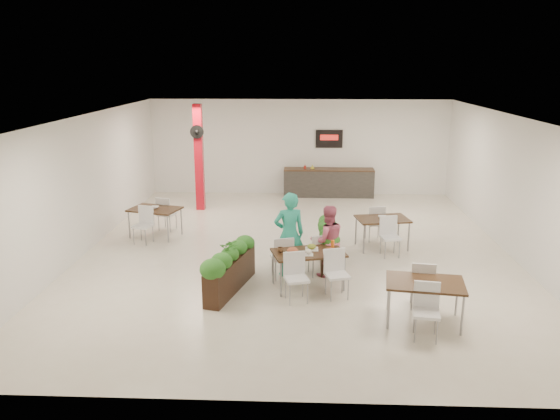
{
  "coord_description": "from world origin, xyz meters",
  "views": [
    {
      "loc": [
        0.12,
        -12.34,
        4.37
      ],
      "look_at": [
        -0.39,
        -0.28,
        1.1
      ],
      "focal_mm": 35.0,
      "sensor_mm": 36.0,
      "label": 1
    }
  ],
  "objects_px": {
    "main_table": "(308,257)",
    "side_table_b": "(382,223)",
    "planter_right": "(328,240)",
    "planter_left": "(230,265)",
    "side_table_a": "(155,213)",
    "diner_woman": "(327,241)",
    "service_counter": "(329,182)",
    "side_table_c": "(425,288)",
    "red_column": "(199,156)",
    "diner_man": "(289,234)"
  },
  "relations": [
    {
      "from": "side_table_a",
      "to": "side_table_c",
      "type": "distance_m",
      "value": 7.49
    },
    {
      "from": "diner_woman",
      "to": "diner_man",
      "type": "bearing_deg",
      "value": -15.45
    },
    {
      "from": "main_table",
      "to": "side_table_b",
      "type": "distance_m",
      "value": 3.09
    },
    {
      "from": "service_counter",
      "to": "side_table_a",
      "type": "distance_m",
      "value": 6.57
    },
    {
      "from": "diner_man",
      "to": "diner_woman",
      "type": "distance_m",
      "value": 0.81
    },
    {
      "from": "service_counter",
      "to": "side_table_b",
      "type": "distance_m",
      "value": 5.4
    },
    {
      "from": "red_column",
      "to": "diner_woman",
      "type": "relative_size",
      "value": 2.09
    },
    {
      "from": "main_table",
      "to": "side_table_a",
      "type": "bearing_deg",
      "value": 141.0
    },
    {
      "from": "service_counter",
      "to": "side_table_a",
      "type": "height_order",
      "value": "service_counter"
    },
    {
      "from": "red_column",
      "to": "main_table",
      "type": "height_order",
      "value": "red_column"
    },
    {
      "from": "service_counter",
      "to": "side_table_a",
      "type": "bearing_deg",
      "value": -135.28
    },
    {
      "from": "main_table",
      "to": "side_table_c",
      "type": "distance_m",
      "value": 2.46
    },
    {
      "from": "planter_right",
      "to": "side_table_b",
      "type": "bearing_deg",
      "value": 36.58
    },
    {
      "from": "side_table_a",
      "to": "side_table_c",
      "type": "xyz_separation_m",
      "value": [
        5.9,
        -4.61,
        0.0
      ]
    },
    {
      "from": "planter_right",
      "to": "side_table_b",
      "type": "relative_size",
      "value": 1.24
    },
    {
      "from": "side_table_b",
      "to": "planter_right",
      "type": "bearing_deg",
      "value": -154.11
    },
    {
      "from": "red_column",
      "to": "diner_man",
      "type": "height_order",
      "value": "red_column"
    },
    {
      "from": "planter_left",
      "to": "side_table_b",
      "type": "height_order",
      "value": "planter_left"
    },
    {
      "from": "red_column",
      "to": "main_table",
      "type": "xyz_separation_m",
      "value": [
        3.25,
        -5.93,
        -1.01
      ]
    },
    {
      "from": "main_table",
      "to": "planter_left",
      "type": "height_order",
      "value": "planter_left"
    },
    {
      "from": "side_table_b",
      "to": "planter_left",
      "type": "bearing_deg",
      "value": -151.61
    },
    {
      "from": "diner_man",
      "to": "planter_right",
      "type": "xyz_separation_m",
      "value": [
        0.84,
        0.83,
        -0.39
      ]
    },
    {
      "from": "diner_woman",
      "to": "side_table_c",
      "type": "height_order",
      "value": "diner_woman"
    },
    {
      "from": "planter_left",
      "to": "side_table_c",
      "type": "distance_m",
      "value": 3.73
    },
    {
      "from": "diner_man",
      "to": "side_table_b",
      "type": "height_order",
      "value": "diner_man"
    },
    {
      "from": "main_table",
      "to": "diner_man",
      "type": "distance_m",
      "value": 0.81
    },
    {
      "from": "red_column",
      "to": "diner_woman",
      "type": "bearing_deg",
      "value": -55.24
    },
    {
      "from": "diner_woman",
      "to": "service_counter",
      "type": "bearing_deg",
      "value": -108.2
    },
    {
      "from": "side_table_b",
      "to": "main_table",
      "type": "bearing_deg",
      "value": -136.62
    },
    {
      "from": "planter_right",
      "to": "side_table_a",
      "type": "bearing_deg",
      "value": 158.98
    },
    {
      "from": "diner_woman",
      "to": "side_table_a",
      "type": "xyz_separation_m",
      "value": [
        -4.32,
        2.51,
        -0.13
      ]
    },
    {
      "from": "diner_woman",
      "to": "planter_left",
      "type": "bearing_deg",
      "value": 8.72
    },
    {
      "from": "main_table",
      "to": "side_table_a",
      "type": "distance_m",
      "value": 5.04
    },
    {
      "from": "main_table",
      "to": "side_table_b",
      "type": "height_order",
      "value": "same"
    },
    {
      "from": "side_table_b",
      "to": "diner_man",
      "type": "bearing_deg",
      "value": -150.78
    },
    {
      "from": "main_table",
      "to": "side_table_b",
      "type": "bearing_deg",
      "value": 54.08
    },
    {
      "from": "diner_woman",
      "to": "side_table_b",
      "type": "relative_size",
      "value": 0.92
    },
    {
      "from": "red_column",
      "to": "diner_woman",
      "type": "distance_m",
      "value": 6.47
    },
    {
      "from": "service_counter",
      "to": "planter_right",
      "type": "relative_size",
      "value": 1.45
    },
    {
      "from": "planter_right",
      "to": "side_table_a",
      "type": "relative_size",
      "value": 1.24
    },
    {
      "from": "main_table",
      "to": "side_table_c",
      "type": "relative_size",
      "value": 1.13
    },
    {
      "from": "planter_right",
      "to": "diner_woman",
      "type": "bearing_deg",
      "value": -93.04
    },
    {
      "from": "service_counter",
      "to": "planter_right",
      "type": "distance_m",
      "value": 6.31
    },
    {
      "from": "red_column",
      "to": "side_table_b",
      "type": "xyz_separation_m",
      "value": [
        5.06,
        -3.42,
        -1.01
      ]
    },
    {
      "from": "main_table",
      "to": "side_table_a",
      "type": "relative_size",
      "value": 1.13
    },
    {
      "from": "service_counter",
      "to": "planter_right",
      "type": "height_order",
      "value": "service_counter"
    },
    {
      "from": "diner_man",
      "to": "planter_left",
      "type": "height_order",
      "value": "diner_man"
    },
    {
      "from": "planter_left",
      "to": "side_table_c",
      "type": "xyz_separation_m",
      "value": [
        3.52,
        -1.23,
        0.11
      ]
    },
    {
      "from": "planter_left",
      "to": "planter_right",
      "type": "relative_size",
      "value": 0.96
    },
    {
      "from": "diner_woman",
      "to": "side_table_c",
      "type": "relative_size",
      "value": 0.92
    }
  ]
}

